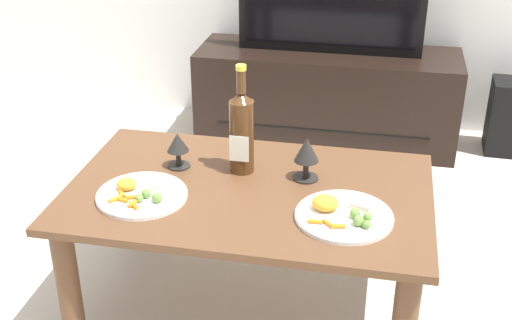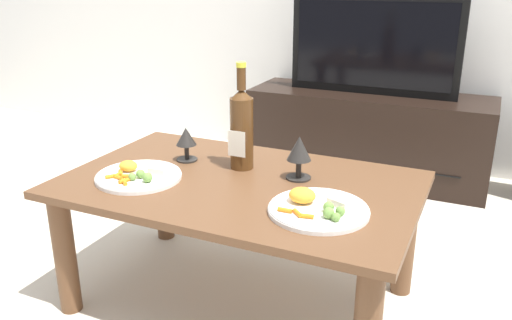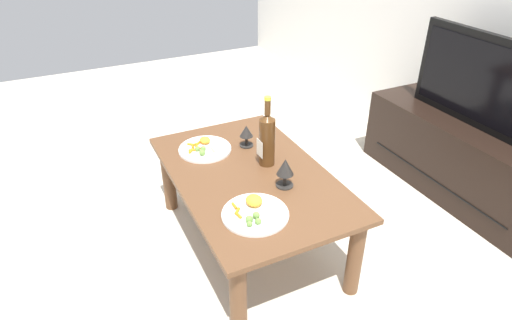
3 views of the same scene
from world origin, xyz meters
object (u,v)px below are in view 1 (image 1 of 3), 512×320
at_px(dining_table, 249,210).
at_px(floor_speaker, 509,117).
at_px(dinner_plate_right, 343,214).
at_px(tv_stand, 326,97).
at_px(goblet_right, 306,152).
at_px(wine_bottle, 242,129).
at_px(goblet_left, 178,145).
at_px(dinner_plate_left, 141,194).

relative_size(dining_table, floor_speaker, 3.09).
bearing_deg(dinner_plate_right, tv_stand, 97.46).
relative_size(floor_speaker, goblet_right, 2.55).
bearing_deg(floor_speaker, wine_bottle, -126.84).
height_order(dining_table, goblet_left, goblet_left).
bearing_deg(goblet_left, tv_stand, 73.94).
relative_size(goblet_left, goblet_right, 0.84).
bearing_deg(wine_bottle, dinner_plate_right, -33.55).
bearing_deg(tv_stand, goblet_right, -87.41).
bearing_deg(floor_speaker, goblet_left, -131.75).
height_order(tv_stand, dinner_plate_right, dinner_plate_right).
bearing_deg(wine_bottle, goblet_left, -176.03).
distance_m(tv_stand, floor_speaker, 0.88).
bearing_deg(tv_stand, dinner_plate_right, -82.54).
height_order(floor_speaker, goblet_left, goblet_left).
distance_m(dining_table, wine_bottle, 0.25).
xyz_separation_m(floor_speaker, goblet_left, (-1.24, -1.29, 0.34)).
height_order(dining_table, floor_speaker, dining_table).
distance_m(goblet_right, dinner_plate_right, 0.26).
bearing_deg(goblet_right, dinner_plate_left, -155.26).
xyz_separation_m(goblet_right, dinner_plate_right, (0.14, -0.21, -0.08)).
bearing_deg(goblet_right, wine_bottle, 176.03).
bearing_deg(dinner_plate_right, goblet_left, 158.86).
xyz_separation_m(goblet_left, dinner_plate_left, (-0.05, -0.21, -0.07)).
bearing_deg(floor_speaker, tv_stand, -175.36).
distance_m(dining_table, dinner_plate_left, 0.34).
relative_size(dining_table, dinner_plate_left, 4.07).
height_order(tv_stand, floor_speaker, tv_stand).
bearing_deg(wine_bottle, floor_speaker, 51.10).
distance_m(floor_speaker, wine_bottle, 1.69).
bearing_deg(goblet_right, tv_stand, 92.59).
height_order(dining_table, tv_stand, tv_stand).
distance_m(goblet_left, dinner_plate_right, 0.60).
relative_size(dining_table, dinner_plate_right, 3.97).
xyz_separation_m(dining_table, floor_speaker, (0.98, 1.39, -0.18)).
bearing_deg(goblet_right, dinner_plate_right, -57.63).
bearing_deg(wine_bottle, dinner_plate_left, -138.37).
height_order(goblet_left, dinner_plate_right, goblet_left).
xyz_separation_m(dining_table, dinner_plate_left, (-0.30, -0.12, 0.09)).
height_order(dining_table, wine_bottle, wine_bottle).
height_order(wine_bottle, goblet_right, wine_bottle).
distance_m(tv_stand, wine_bottle, 1.30).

